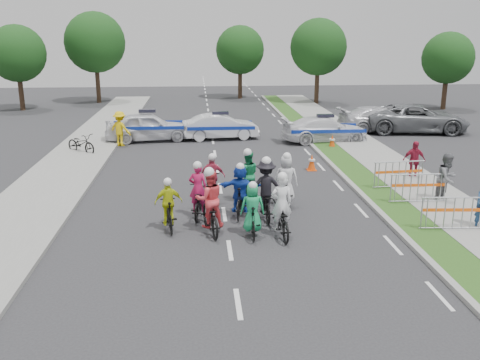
{
  "coord_description": "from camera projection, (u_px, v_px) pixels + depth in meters",
  "views": [
    {
      "loc": [
        -0.8,
        -13.6,
        5.83
      ],
      "look_at": [
        0.54,
        3.21,
        1.1
      ],
      "focal_mm": 40.0,
      "sensor_mm": 36.0,
      "label": 1
    }
  ],
  "objects": [
    {
      "name": "police_car_2",
      "position": [
        325.0,
        130.0,
        28.83
      ],
      "size": [
        4.8,
        2.34,
        1.34
      ],
      "primitive_type": "imported",
      "rotation": [
        0.0,
        0.0,
        1.67
      ],
      "color": "silver",
      "rests_on": "ground"
    },
    {
      "name": "sidewalk_left",
      "position": [
        39.0,
        199.0,
        18.97
      ],
      "size": [
        3.0,
        60.0,
        0.13
      ],
      "primitive_type": "cube",
      "color": "gray",
      "rests_on": "ground"
    },
    {
      "name": "cone_0",
      "position": [
        312.0,
        163.0,
        23.01
      ],
      "size": [
        0.4,
        0.4,
        0.7
      ],
      "color": "#F24C0C",
      "rests_on": "ground"
    },
    {
      "name": "civilian_sedan",
      "position": [
        380.0,
        119.0,
        31.8
      ],
      "size": [
        5.2,
        2.44,
        1.47
      ],
      "primitive_type": "imported",
      "rotation": [
        0.0,
        0.0,
        1.65
      ],
      "color": "silver",
      "rests_on": "ground"
    },
    {
      "name": "police_car_0",
      "position": [
        148.0,
        127.0,
        29.08
      ],
      "size": [
        4.83,
        2.56,
        1.57
      ],
      "primitive_type": "imported",
      "rotation": [
        0.0,
        0.0,
        1.73
      ],
      "color": "silver",
      "rests_on": "ground"
    },
    {
      "name": "rider_1",
      "position": [
        252.0,
        214.0,
        15.55
      ],
      "size": [
        0.71,
        1.61,
        1.69
      ],
      "rotation": [
        0.0,
        0.0,
        3.13
      ],
      "color": "black",
      "rests_on": "ground"
    },
    {
      "name": "grass_strip",
      "position": [
        377.0,
        191.0,
        19.92
      ],
      "size": [
        1.2,
        60.0,
        0.11
      ],
      "primitive_type": "cube",
      "color": "#284A18",
      "rests_on": "ground"
    },
    {
      "name": "rider_2",
      "position": [
        210.0,
        208.0,
        15.84
      ],
      "size": [
        1.04,
        2.08,
        2.03
      ],
      "rotation": [
        0.0,
        0.0,
        3.33
      ],
      "color": "black",
      "rests_on": "ground"
    },
    {
      "name": "spectator_2",
      "position": [
        414.0,
        160.0,
        21.45
      ],
      "size": [
        0.94,
        0.4,
        1.59
      ],
      "primitive_type": "imported",
      "rotation": [
        0.0,
        0.0,
        -0.02
      ],
      "color": "maroon",
      "rests_on": "ground"
    },
    {
      "name": "rider_3",
      "position": [
        169.0,
        210.0,
        16.03
      ],
      "size": [
        0.88,
        1.63,
        1.66
      ],
      "rotation": [
        0.0,
        0.0,
        3.29
      ],
      "color": "black",
      "rests_on": "ground"
    },
    {
      "name": "curb_right",
      "position": [
        358.0,
        191.0,
        19.86
      ],
      "size": [
        0.2,
        60.0,
        0.12
      ],
      "primitive_type": "cube",
      "color": "gray",
      "rests_on": "ground"
    },
    {
      "name": "rider_4",
      "position": [
        266.0,
        194.0,
        17.05
      ],
      "size": [
        1.14,
        2.01,
        2.04
      ],
      "rotation": [
        0.0,
        0.0,
        3.13
      ],
      "color": "black",
      "rests_on": "ground"
    },
    {
      "name": "rider_9",
      "position": [
        213.0,
        183.0,
        18.66
      ],
      "size": [
        0.91,
        1.71,
        1.77
      ],
      "rotation": [
        0.0,
        0.0,
        3.07
      ],
      "color": "black",
      "rests_on": "ground"
    },
    {
      "name": "tree_2",
      "position": [
        448.0,
        58.0,
        39.99
      ],
      "size": [
        3.85,
        3.85,
        5.77
      ],
      "color": "#382619",
      "rests_on": "ground"
    },
    {
      "name": "barrier_1",
      "position": [
        418.0,
        189.0,
        18.36
      ],
      "size": [
        2.01,
        0.54,
        1.12
      ],
      "primitive_type": null,
      "rotation": [
        0.0,
        0.0,
        -0.02
      ],
      "color": "#A5A8AD",
      "rests_on": "ground"
    },
    {
      "name": "rider_8",
      "position": [
        247.0,
        183.0,
        18.6
      ],
      "size": [
        0.84,
        1.94,
        1.95
      ],
      "rotation": [
        0.0,
        0.0,
        3.18
      ],
      "color": "black",
      "rests_on": "ground"
    },
    {
      "name": "parked_bike",
      "position": [
        81.0,
        144.0,
        26.11
      ],
      "size": [
        1.89,
        1.72,
        1.0
      ],
      "primitive_type": "imported",
      "rotation": [
        0.0,
        0.0,
        0.88
      ],
      "color": "black",
      "rests_on": "ground"
    },
    {
      "name": "rider_6",
      "position": [
        198.0,
        198.0,
        17.21
      ],
      "size": [
        0.85,
        1.89,
        1.87
      ],
      "rotation": [
        0.0,
        0.0,
        3.02
      ],
      "color": "black",
      "rests_on": "ground"
    },
    {
      "name": "marshal_hiviz",
      "position": [
        120.0,
        129.0,
        27.74
      ],
      "size": [
        1.35,
        1.12,
        1.82
      ],
      "primitive_type": "imported",
      "rotation": [
        0.0,
        0.0,
        2.69
      ],
      "color": "yellow",
      "rests_on": "ground"
    },
    {
      "name": "rider_5",
      "position": [
        240.0,
        194.0,
        17.19
      ],
      "size": [
        1.49,
        1.78,
        1.81
      ],
      "rotation": [
        0.0,
        0.0,
        2.97
      ],
      "color": "black",
      "rests_on": "ground"
    },
    {
      "name": "sidewalk_right",
      "position": [
        423.0,
        190.0,
        20.05
      ],
      "size": [
        2.4,
        60.0,
        0.13
      ],
      "primitive_type": "cube",
      "color": "gray",
      "rests_on": "ground"
    },
    {
      "name": "ground",
      "position": [
        230.0,
        250.0,
        14.69
      ],
      "size": [
        90.0,
        90.0,
        0.0
      ],
      "primitive_type": "plane",
      "color": "#28282B",
      "rests_on": "ground"
    },
    {
      "name": "tree_4",
      "position": [
        240.0,
        50.0,
        46.42
      ],
      "size": [
        4.2,
        4.2,
        6.3
      ],
      "color": "#382619",
      "rests_on": "ground"
    },
    {
      "name": "civilian_suv",
      "position": [
        416.0,
        118.0,
        31.51
      ],
      "size": [
        6.31,
        3.52,
        1.67
      ],
      "primitive_type": "imported",
      "rotation": [
        0.0,
        0.0,
        1.44
      ],
      "color": "slate",
      "rests_on": "ground"
    },
    {
      "name": "police_car_1",
      "position": [
        220.0,
        127.0,
        29.61
      ],
      "size": [
        4.3,
        1.91,
        1.37
      ],
      "primitive_type": "imported",
      "rotation": [
        0.0,
        0.0,
        1.68
      ],
      "color": "silver",
      "rests_on": "ground"
    },
    {
      "name": "tree_3",
      "position": [
        95.0,
        42.0,
        43.39
      ],
      "size": [
        4.9,
        4.9,
        7.35
      ],
      "color": "#382619",
      "rests_on": "ground"
    },
    {
      "name": "rider_0",
      "position": [
        281.0,
        215.0,
        15.58
      ],
      "size": [
        0.76,
        1.95,
        1.96
      ],
      "rotation": [
        0.0,
        0.0,
        3.19
      ],
      "color": "black",
      "rests_on": "ground"
    },
    {
      "name": "spectator_1",
      "position": [
        447.0,
        179.0,
        18.43
      ],
      "size": [
        1.1,
        1.05,
        1.8
      ],
      "primitive_type": "imported",
      "rotation": [
        0.0,
        0.0,
        0.59
      ],
      "color": "slate",
      "rests_on": "ground"
    },
    {
      "name": "cone_1",
      "position": [
        332.0,
        142.0,
        27.32
      ],
      "size": [
        0.4,
        0.4,
        0.7
      ],
      "color": "#F24C0C",
      "rests_on": "ground"
    },
    {
      "name": "barrier_0",
      "position": [
        453.0,
        215.0,
        15.82
      ],
      "size": [
        2.03,
        0.64,
        1.12
      ],
      "primitive_type": null,
      "rotation": [
        0.0,
        0.0,
        -0.07
      ],
      "color": "#A5A8AD",
      "rests_on": "ground"
    },
    {
      "name": "rider_7",
      "position": [
        286.0,
        186.0,
        18.16
      ],
      "size": [
        0.86,
        1.87,
        1.92
      ],
      "rotation": [
        0.0,
        0.0,
        3.02
      ],
      "color": "black",
      "rests_on": "ground"
    },
    {
      "name": "barrier_2",
      "position": [
        399.0,
        176.0,
        20.11
      ],
      "size": [
        2.04,
        0.67,
        1.12
      ],
      "primitive_type": null,
      "rotation": [
        0.0,
        0.0,
        0.09
      ],
      "color": "#A5A8AD",
      "rests_on": "ground"
    },
    {
      "name": "tree_0",
      "position": [
        17.0,
        54.0,
        39.36
      ],
      "size": [
        4.2,
        4.2,
        6.3
      ],
      "color": "#382619",
      "rests_on": "ground"
    },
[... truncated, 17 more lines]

